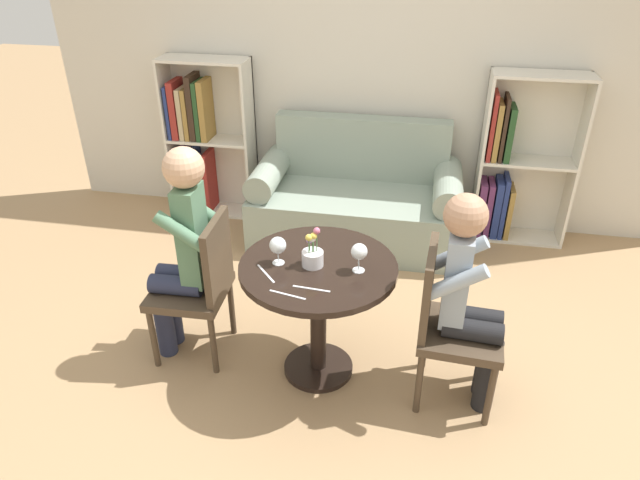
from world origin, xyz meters
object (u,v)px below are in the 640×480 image
object	(u,v)px
bookshelf_right	(513,167)
flower_vase	(313,254)
chair_left	(201,282)
wine_glass_right	(359,252)
wine_glass_left	(278,246)
bookshelf_left	(202,142)
person_left	(182,249)
couch	(356,202)
person_right	(470,298)
chair_right	(448,320)

from	to	relation	value
bookshelf_right	flower_vase	distance (m)	2.24
chair_left	wine_glass_right	world-z (taller)	chair_left
wine_glass_left	chair_left	bearing A→B (deg)	172.16
bookshelf_left	bookshelf_right	size ratio (longest dim) A/B	1.00
bookshelf_right	person_left	size ratio (longest dim) A/B	1.02
couch	chair_left	bearing A→B (deg)	-113.98
person_left	wine_glass_left	distance (m)	0.58
chair_left	person_left	bearing A→B (deg)	-88.66
bookshelf_left	person_left	xyz separation A→B (m)	(0.59, -1.82, 0.08)
flower_vase	wine_glass_right	bearing A→B (deg)	-1.77
bookshelf_left	person_right	world-z (taller)	bookshelf_left
person_right	wine_glass_left	bearing A→B (deg)	91.57
bookshelf_left	person_right	xyz separation A→B (m)	(2.14, -1.91, 0.03)
bookshelf_left	flower_vase	xyz separation A→B (m)	(1.34, -1.87, 0.16)
chair_left	chair_right	size ratio (longest dim) A/B	1.00
flower_vase	bookshelf_right	bearing A→B (deg)	57.09
bookshelf_right	person_left	xyz separation A→B (m)	(-1.96, -1.82, 0.11)
couch	bookshelf_left	xyz separation A→B (m)	(-1.36, 0.26, 0.32)
bookshelf_left	chair_right	bearing A→B (deg)	-42.78
person_right	wine_glass_left	size ratio (longest dim) A/B	7.96
bookshelf_left	bookshelf_right	distance (m)	2.55
bookshelf_right	wine_glass_left	world-z (taller)	bookshelf_right
wine_glass_right	person_right	bearing A→B (deg)	-3.68
person_left	bookshelf_left	bearing A→B (deg)	-163.87
bookshelf_right	person_right	world-z (taller)	bookshelf_right
chair_right	bookshelf_left	bearing A→B (deg)	50.57
bookshelf_left	chair_right	xyz separation A→B (m)	(2.05, -1.90, -0.13)
couch	chair_right	bearing A→B (deg)	-67.18
chair_right	chair_left	bearing A→B (deg)	89.68
chair_right	wine_glass_right	distance (m)	0.59
bookshelf_right	wine_glass_right	xyz separation A→B (m)	(-0.97, -1.88, 0.24)
bookshelf_right	flower_vase	size ratio (longest dim) A/B	6.07
person_left	wine_glass_left	size ratio (longest dim) A/B	8.56
couch	flower_vase	distance (m)	1.67
person_left	wine_glass_left	xyz separation A→B (m)	(0.57, -0.06, 0.12)
wine_glass_left	wine_glass_right	xyz separation A→B (m)	(0.42, 0.01, 0.01)
couch	bookshelf_right	xyz separation A→B (m)	(1.18, 0.27, 0.28)
couch	wine_glass_left	distance (m)	1.71
bookshelf_left	person_left	size ratio (longest dim) A/B	1.02
bookshelf_right	wine_glass_left	xyz separation A→B (m)	(-1.39, -1.89, 0.24)
couch	chair_left	size ratio (longest dim) A/B	1.79
chair_right	wine_glass_left	bearing A→B (deg)	91.95
couch	chair_left	distance (m)	1.71
couch	person_left	size ratio (longest dim) A/B	1.23
chair_left	chair_right	xyz separation A→B (m)	(1.38, -0.09, 0.00)
flower_vase	wine_glass_left	bearing A→B (deg)	-175.83
bookshelf_left	flower_vase	world-z (taller)	bookshelf_left
couch	wine_glass_left	bearing A→B (deg)	-97.31
couch	wine_glass_left	xyz separation A→B (m)	(-0.21, -1.62, 0.52)
couch	person_right	distance (m)	1.86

